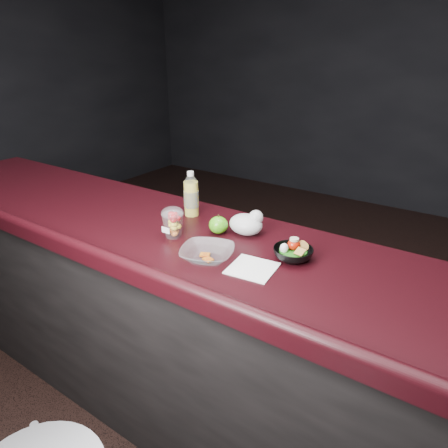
{
  "coord_description": "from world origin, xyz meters",
  "views": [
    {
      "loc": [
        0.85,
        -0.89,
        1.74
      ],
      "look_at": [
        0.03,
        0.33,
        1.1
      ],
      "focal_mm": 32.0,
      "sensor_mm": 36.0,
      "label": 1
    }
  ],
  "objects_px": {
    "fruit_cup": "(173,222)",
    "takeout_bowl": "(207,254)",
    "lemonade_bottle": "(191,197)",
    "snack_bowl": "(293,253)",
    "green_apple": "(218,225)"
  },
  "relations": [
    {
      "from": "fruit_cup",
      "to": "takeout_bowl",
      "type": "distance_m",
      "value": 0.26
    },
    {
      "from": "lemonade_bottle",
      "to": "takeout_bowl",
      "type": "bearing_deg",
      "value": -44.38
    },
    {
      "from": "snack_bowl",
      "to": "takeout_bowl",
      "type": "relative_size",
      "value": 0.62
    },
    {
      "from": "lemonade_bottle",
      "to": "fruit_cup",
      "type": "xyz_separation_m",
      "value": [
        0.09,
        -0.23,
        -0.02
      ]
    },
    {
      "from": "snack_bowl",
      "to": "green_apple",
      "type": "bearing_deg",
      "value": 174.16
    },
    {
      "from": "fruit_cup",
      "to": "takeout_bowl",
      "type": "bearing_deg",
      "value": -19.44
    },
    {
      "from": "fruit_cup",
      "to": "snack_bowl",
      "type": "distance_m",
      "value": 0.51
    },
    {
      "from": "fruit_cup",
      "to": "lemonade_bottle",
      "type": "bearing_deg",
      "value": 110.32
    },
    {
      "from": "green_apple",
      "to": "snack_bowl",
      "type": "xyz_separation_m",
      "value": [
        0.36,
        -0.04,
        -0.01
      ]
    },
    {
      "from": "takeout_bowl",
      "to": "green_apple",
      "type": "bearing_deg",
      "value": 114.89
    },
    {
      "from": "fruit_cup",
      "to": "snack_bowl",
      "type": "height_order",
      "value": "fruit_cup"
    },
    {
      "from": "green_apple",
      "to": "takeout_bowl",
      "type": "distance_m",
      "value": 0.24
    },
    {
      "from": "lemonade_bottle",
      "to": "fruit_cup",
      "type": "bearing_deg",
      "value": -69.68
    },
    {
      "from": "lemonade_bottle",
      "to": "takeout_bowl",
      "type": "height_order",
      "value": "lemonade_bottle"
    },
    {
      "from": "lemonade_bottle",
      "to": "snack_bowl",
      "type": "relative_size",
      "value": 1.34
    }
  ]
}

